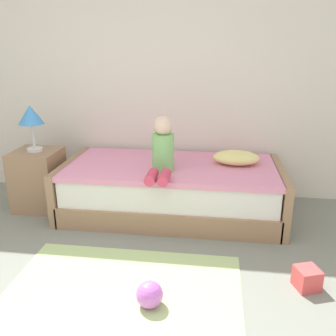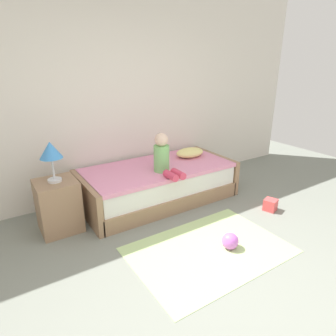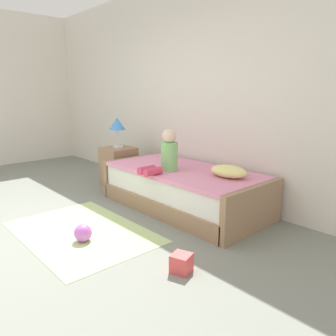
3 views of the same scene
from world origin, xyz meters
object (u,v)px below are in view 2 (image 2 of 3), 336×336
nightstand (58,206)px  toy_block (270,205)px  toy_ball (230,241)px  bed (158,183)px  child_figure (163,157)px  pillow (190,153)px  table_lamp (51,152)px

nightstand → toy_block: 2.63m
toy_ball → nightstand: bearing=135.8°
bed → child_figure: (-0.05, -0.23, 0.46)m
child_figure → pillow: 0.76m
bed → table_lamp: bearing=-178.0°
nightstand → toy_ball: bearing=-44.2°
child_figure → toy_ball: 1.32m
child_figure → toy_block: bearing=-36.7°
nightstand → child_figure: 1.37m
toy_ball → toy_block: size_ratio=1.16×
bed → nightstand: 1.35m
bed → child_figure: child_figure is taller
nightstand → bed: bearing=2.0°
toy_ball → toy_block: 1.09m
nightstand → toy_block: nightstand is taller
nightstand → table_lamp: size_ratio=1.33×
toy_block → pillow: bearing=111.3°
nightstand → pillow: size_ratio=1.36×
child_figure → toy_block: child_figure is taller
toy_ball → pillow: bearing=68.7°
pillow → child_figure: bearing=-153.8°
bed → child_figure: bearing=-103.3°
bed → toy_block: 1.52m
nightstand → table_lamp: bearing=0.0°
table_lamp → child_figure: 1.33m
table_lamp → pillow: size_ratio=1.02×
toy_block → child_figure: bearing=143.3°
child_figure → table_lamp: bearing=172.0°
pillow → toy_ball: bearing=-111.3°
bed → nightstand: bearing=-178.0°
bed → pillow: size_ratio=4.80×
toy_ball → toy_block: bearing=17.4°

